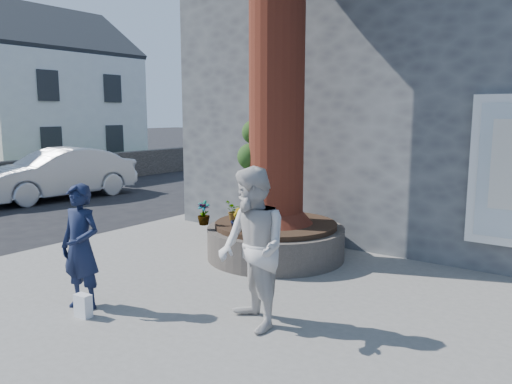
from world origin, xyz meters
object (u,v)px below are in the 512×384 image
Objects in this scene: planter at (276,240)px; woman at (252,249)px; man at (81,247)px; car_silver at (58,174)px.

planter is 1.25× the size of woman.
man is (-0.70, -3.26, 0.49)m from planter.
car_silver reaches higher than planter.
woman is at bearing -16.85° from car_silver.
car_silver is (-8.21, 4.88, -0.15)m from man.
car_silver is at bearing -171.12° from woman.
man is at bearing -25.85° from car_silver.
woman is 0.40× the size of car_silver.
man is at bearing -102.10° from planter.
woman reaches higher than man.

